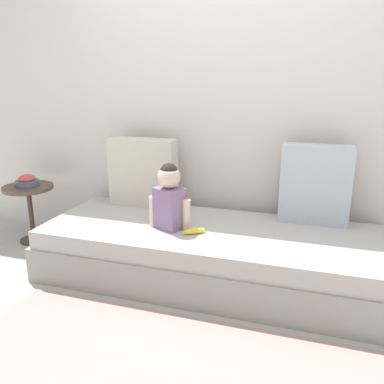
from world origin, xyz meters
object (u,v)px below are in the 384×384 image
at_px(throw_pillow_left, 143,172).
at_px(side_table, 29,199).
at_px(toddler, 169,196).
at_px(couch, 211,254).
at_px(throw_pillow_right, 315,185).
at_px(banana, 194,231).
at_px(fruit_bowl, 27,181).

distance_m(throw_pillow_left, side_table, 1.03).
relative_size(throw_pillow_left, toddler, 1.19).
xyz_separation_m(couch, throw_pillow_left, (-0.66, 0.35, 0.46)).
bearing_deg(couch, throw_pillow_right, 27.80).
height_order(banana, fruit_bowl, fruit_bowl).
distance_m(side_table, fruit_bowl, 0.15).
relative_size(couch, banana, 14.10).
xyz_separation_m(throw_pillow_right, toddler, (-0.94, -0.42, -0.05)).
bearing_deg(fruit_bowl, throw_pillow_left, 9.86).
bearing_deg(banana, side_table, 168.95).
bearing_deg(banana, throw_pillow_right, 32.65).
height_order(throw_pillow_right, side_table, throw_pillow_right).
xyz_separation_m(toddler, banana, (0.19, -0.06, -0.21)).
distance_m(banana, fruit_bowl, 1.60).
relative_size(throw_pillow_right, side_table, 1.11).
height_order(couch, side_table, side_table).
bearing_deg(side_table, fruit_bowl, 172.87).
distance_m(throw_pillow_left, banana, 0.79).
bearing_deg(side_table, toddler, -10.23).
height_order(throw_pillow_right, toddler, throw_pillow_right).
xyz_separation_m(throw_pillow_right, side_table, (-2.31, -0.17, -0.27)).
bearing_deg(toddler, fruit_bowl, 169.77).
height_order(couch, throw_pillow_right, throw_pillow_right).
bearing_deg(fruit_bowl, toddler, -10.23).
relative_size(throw_pillow_left, side_table, 1.09).
xyz_separation_m(throw_pillow_right, banana, (-0.74, -0.48, -0.26)).
bearing_deg(fruit_bowl, banana, -11.05).
relative_size(banana, side_table, 0.34).
distance_m(toddler, fruit_bowl, 1.39).
xyz_separation_m(throw_pillow_left, side_table, (-0.99, -0.17, -0.26)).
relative_size(toddler, side_table, 0.92).
xyz_separation_m(banana, side_table, (-1.56, 0.30, -0.01)).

